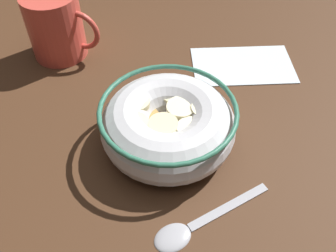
% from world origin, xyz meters
% --- Properties ---
extents(ground_plane, '(1.40, 1.40, 0.02)m').
position_xyz_m(ground_plane, '(0.00, 0.00, -0.01)').
color(ground_plane, '#472B19').
extents(cereal_bowl, '(0.16, 0.16, 0.06)m').
position_xyz_m(cereal_bowl, '(0.00, 0.00, 0.03)').
color(cereal_bowl, silver).
rests_on(cereal_bowl, ground_plane).
extents(spoon, '(0.11, 0.12, 0.01)m').
position_xyz_m(spoon, '(0.06, -0.11, 0.00)').
color(spoon, '#A5A5AD').
rests_on(spoon, ground_plane).
extents(coffee_mug, '(0.11, 0.08, 0.10)m').
position_xyz_m(coffee_mug, '(-0.22, 0.12, 0.05)').
color(coffee_mug, '#D84C3F').
rests_on(coffee_mug, ground_plane).
extents(folded_napkin, '(0.18, 0.14, 0.00)m').
position_xyz_m(folded_napkin, '(0.06, 0.18, 0.00)').
color(folded_napkin, silver).
rests_on(folded_napkin, ground_plane).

